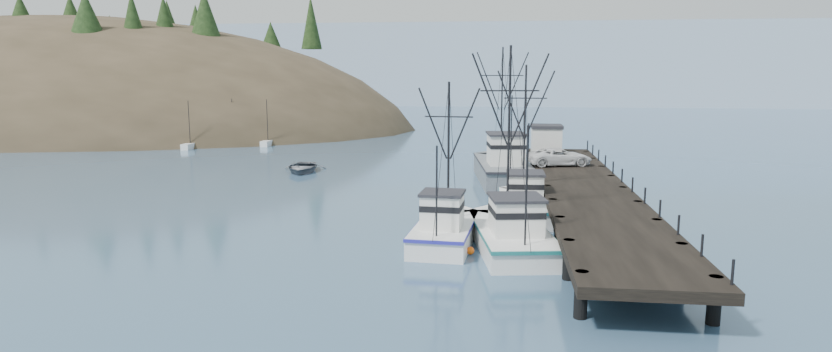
# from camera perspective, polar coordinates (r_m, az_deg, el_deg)

# --- Properties ---
(ground) EXTENTS (400.00, 400.00, 0.00)m
(ground) POSITION_cam_1_polar(r_m,az_deg,el_deg) (32.64, -7.20, -8.75)
(ground) COLOR #335272
(ground) RESTS_ON ground
(pier) EXTENTS (6.00, 44.00, 2.00)m
(pier) POSITION_cam_1_polar(r_m,az_deg,el_deg) (47.16, 14.61, -1.23)
(pier) COLOR black
(pier) RESTS_ON ground
(headland) EXTENTS (134.80, 78.00, 51.00)m
(headland) POSITION_cam_1_polar(r_m,az_deg,el_deg) (137.42, -29.83, 1.98)
(headland) COLOR #382D1E
(headland) RESTS_ON ground
(distant_ridge) EXTENTS (360.00, 40.00, 26.00)m
(distant_ridge) POSITION_cam_1_polar(r_m,az_deg,el_deg) (200.27, 7.98, 6.35)
(distant_ridge) COLOR #9EB2C6
(distant_ridge) RESTS_ON ground
(distant_ridge_far) EXTENTS (180.00, 25.00, 18.00)m
(distant_ridge_far) POSITION_cam_1_polar(r_m,az_deg,el_deg) (220.52, -5.24, 6.66)
(distant_ridge_far) COLOR silver
(distant_ridge_far) RESTS_ON ground
(moored_sailboats) EXTENTS (23.07, 17.83, 6.35)m
(moored_sailboats) POSITION_cam_1_polar(r_m,az_deg,el_deg) (97.32, -18.85, 3.07)
(moored_sailboats) COLOR white
(moored_sailboats) RESTS_ON ground
(trawler_near) EXTENTS (5.43, 11.80, 11.81)m
(trawler_near) POSITION_cam_1_polar(r_m,az_deg,el_deg) (37.72, 8.27, -4.99)
(trawler_near) COLOR white
(trawler_near) RESTS_ON ground
(trawler_mid) EXTENTS (3.77, 9.63, 9.76)m
(trawler_mid) POSITION_cam_1_polar(r_m,az_deg,el_deg) (38.34, 2.63, -4.67)
(trawler_mid) COLOR white
(trawler_mid) RESTS_ON ground
(trawler_far) EXTENTS (3.51, 10.38, 10.78)m
(trawler_far) POSITION_cam_1_polar(r_m,az_deg,el_deg) (45.97, 9.42, -2.43)
(trawler_far) COLOR white
(trawler_far) RESTS_ON ground
(work_vessel) EXTENTS (5.90, 14.87, 12.49)m
(work_vessel) POSITION_cam_1_polar(r_m,az_deg,el_deg) (60.01, 7.61, 0.75)
(work_vessel) COLOR slate
(work_vessel) RESTS_ON ground
(pier_shed) EXTENTS (3.00, 3.20, 2.80)m
(pier_shed) POSITION_cam_1_polar(r_m,az_deg,el_deg) (64.51, 11.38, 3.21)
(pier_shed) COLOR silver
(pier_shed) RESTS_ON pier
(pickup_truck) EXTENTS (5.91, 3.83, 1.51)m
(pickup_truck) POSITION_cam_1_polar(r_m,az_deg,el_deg) (56.63, 12.49, 1.67)
(pickup_truck) COLOR silver
(pickup_truck) RESTS_ON pier
(motorboat) EXTENTS (4.98, 6.44, 1.23)m
(motorboat) POSITION_cam_1_polar(r_m,az_deg,el_deg) (65.88, -9.95, 0.38)
(motorboat) COLOR #585C62
(motorboat) RESTS_ON ground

